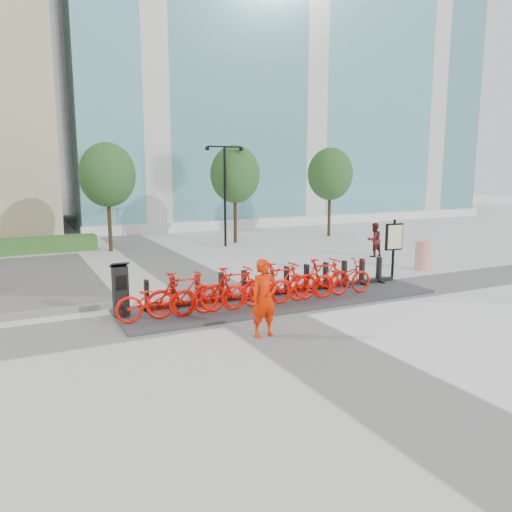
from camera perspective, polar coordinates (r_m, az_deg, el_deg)
name	(u,v)px	position (r m, az deg, el deg)	size (l,w,h in m)	color
ground	(248,309)	(13.92, -0.94, -6.13)	(120.00, 120.00, 0.00)	silver
glass_building	(265,69)	(43.68, 1.00, 20.59)	(32.00, 16.00, 24.00)	#3D6271
hedge_b	(29,246)	(25.53, -24.50, 1.10)	(6.00, 1.20, 0.70)	#306C27
tree_1	(107,175)	(24.46, -16.64, 8.85)	(2.60, 2.60, 5.10)	#352813
tree_2	(235,175)	(26.38, -2.42, 9.29)	(2.60, 2.60, 5.10)	#352813
tree_3	(330,174)	(29.35, 8.48, 9.24)	(2.60, 2.60, 5.10)	#352813
streetlamp	(225,184)	(25.07, -3.58, 8.21)	(2.00, 0.20, 5.00)	black
dock_pad	(283,300)	(14.75, 3.14, -5.07)	(9.60, 2.40, 0.08)	#363539
dock_rail_posts	(277,281)	(15.07, 2.46, -2.92)	(8.02, 0.50, 0.85)	black
bike_0	(156,299)	(12.85, -11.40, -4.86)	(0.71, 2.03, 1.07)	#D30900
bike_1	(183,294)	(13.03, -8.35, -4.29)	(0.56, 1.97, 1.18)	#D30900
bike_2	(209,293)	(13.28, -5.38, -4.23)	(0.71, 2.03, 1.07)	#D30900
bike_3	(234,288)	(13.53, -2.54, -3.67)	(0.56, 1.97, 1.18)	#D30900
bike_4	(258,287)	(13.84, 0.19, -3.60)	(0.71, 2.03, 1.07)	#D30900
bike_5	(280,283)	(14.16, 2.80, -3.06)	(0.56, 1.97, 1.18)	#D30900
bike_6	(302,282)	(14.53, 5.28, -3.00)	(0.71, 2.03, 1.07)	#D30900
bike_7	(323,278)	(14.90, 7.64, -2.49)	(0.56, 1.97, 1.18)	#D30900
bike_8	(343,277)	(15.32, 9.87, -2.43)	(0.71, 2.03, 1.07)	#D30900
kiosk	(121,290)	(13.31, -15.22, -3.79)	(0.46, 0.39, 1.45)	black
worker_red	(264,298)	(11.52, 0.97, -4.84)	(0.66, 0.44, 1.82)	red
pedestrian	(374,240)	(22.80, 13.35, 1.82)	(0.74, 0.58, 1.52)	#501616
construction_barrel	(423,255)	(20.38, 18.52, 0.07)	(0.58, 0.58, 1.11)	#E84814
map_sign	(394,239)	(18.38, 15.49, 1.85)	(0.69, 0.16, 2.10)	black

